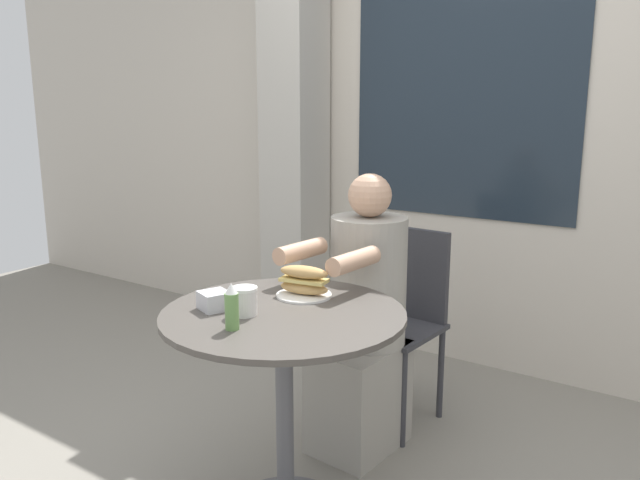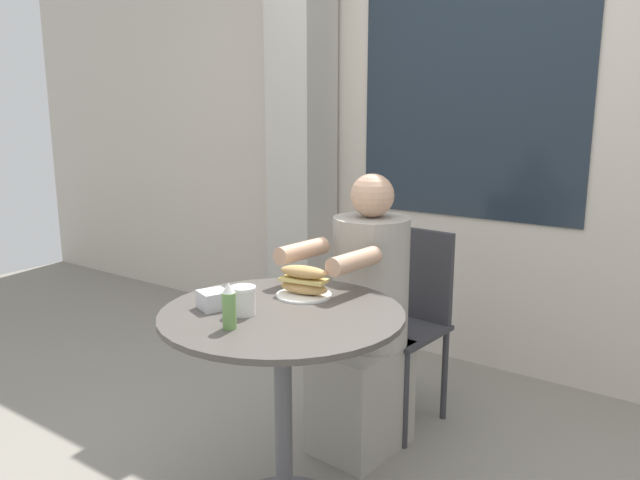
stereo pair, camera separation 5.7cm
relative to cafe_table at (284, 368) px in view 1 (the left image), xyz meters
The scene contains 9 objects.
storefront_wall 1.90m from the cafe_table, 90.03° to the left, with size 8.00×0.09×2.80m.
lattice_pillar 1.93m from the cafe_table, 125.24° to the left, with size 0.31×0.31×2.40m.
cafe_table is the anchor object (origin of this frame).
diner_chair 0.92m from the cafe_table, 91.35° to the left, with size 0.41×0.41×0.87m.
seated_diner 0.58m from the cafe_table, 93.09° to the left, with size 0.35×0.57×1.15m.
sandwich_on_plate 0.30m from the cafe_table, 103.35° to the left, with size 0.20×0.20×0.11m.
drink_cup 0.27m from the cafe_table, 129.34° to the right, with size 0.08×0.08×0.09m.
napkin_box 0.32m from the cafe_table, 150.92° to the right, with size 0.12×0.12×0.06m.
condiment_bottle 0.35m from the cafe_table, 96.59° to the right, with size 0.04×0.04×0.14m.
Camera 1 is at (1.19, -1.53, 1.41)m, focal length 35.00 mm.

